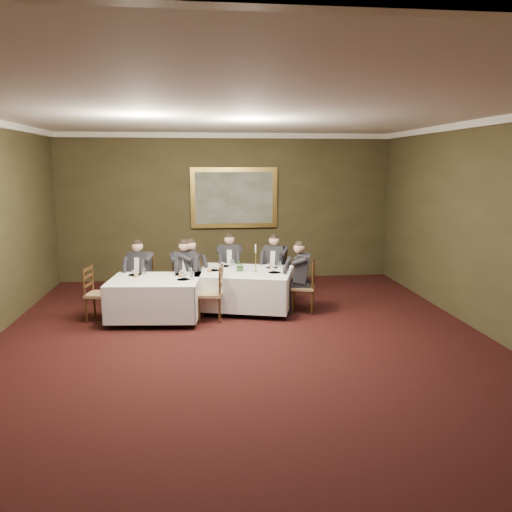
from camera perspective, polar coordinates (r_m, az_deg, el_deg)
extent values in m
plane|color=black|center=(7.60, -1.14, -10.98)|extent=(10.00, 10.00, 0.00)
cube|color=silver|center=(7.11, -1.25, 16.30)|extent=(8.00, 10.00, 0.10)
cube|color=#332F19|center=(12.10, -3.34, 5.56)|extent=(8.00, 0.10, 3.50)
cube|color=#332F19|center=(2.37, 10.21, -15.26)|extent=(8.00, 0.10, 3.50)
cube|color=#332F19|center=(8.49, 26.80, 2.39)|extent=(0.10, 10.00, 3.50)
cube|color=white|center=(12.03, -3.42, 13.59)|extent=(8.00, 0.10, 0.12)
cube|color=#311C0D|center=(9.57, -1.37, -1.90)|extent=(2.01, 1.71, 0.04)
cube|color=white|center=(9.56, -1.37, -1.76)|extent=(2.09, 1.79, 0.02)
cube|color=white|center=(9.64, -1.36, -3.67)|extent=(2.11, 1.81, 0.65)
cube|color=#311C0D|center=(9.07, -11.52, -2.79)|extent=(1.62, 1.28, 0.04)
cube|color=white|center=(9.07, -11.53, -2.64)|extent=(1.68, 1.34, 0.02)
cube|color=white|center=(9.15, -11.45, -4.65)|extent=(1.71, 1.37, 0.65)
cube|color=olive|center=(10.59, -3.02, -2.06)|extent=(0.47, 0.45, 0.05)
cube|color=#311C0D|center=(10.73, -3.01, -0.56)|extent=(0.38, 0.06, 0.54)
cube|color=black|center=(10.52, -3.04, -0.06)|extent=(0.44, 0.34, 0.55)
sphere|color=tan|center=(10.46, -3.06, 1.98)|extent=(0.23, 0.23, 0.21)
cube|color=olive|center=(10.43, 2.19, -2.25)|extent=(0.59, 0.58, 0.05)
cube|color=#311C0D|center=(10.56, 2.56, -0.74)|extent=(0.35, 0.21, 0.54)
cube|color=black|center=(10.36, 2.21, -0.22)|extent=(0.52, 0.47, 0.55)
sphere|color=tan|center=(10.29, 2.22, 1.86)|extent=(0.29, 0.29, 0.21)
cube|color=olive|center=(9.89, -7.83, -3.04)|extent=(0.55, 0.56, 0.05)
cube|color=#311C0D|center=(9.91, -8.88, -1.59)|extent=(0.17, 0.37, 0.54)
cube|color=black|center=(9.81, -7.89, -0.91)|extent=(0.44, 0.50, 0.55)
sphere|color=tan|center=(9.74, -7.94, 1.28)|extent=(0.27, 0.27, 0.21)
cube|color=olive|center=(9.48, 5.39, -3.58)|extent=(0.52, 0.53, 0.05)
cube|color=#311C0D|center=(9.42, 6.56, -2.17)|extent=(0.13, 0.37, 0.54)
cube|color=black|center=(9.40, 5.42, -1.36)|extent=(0.41, 0.49, 0.55)
sphere|color=tan|center=(9.33, 5.46, 0.93)|extent=(0.26, 0.26, 0.21)
cube|color=olive|center=(9.98, -13.03, -3.09)|extent=(0.55, 0.53, 0.05)
cube|color=#311C0D|center=(10.10, -12.65, -1.50)|extent=(0.37, 0.14, 0.54)
cube|color=black|center=(9.90, -13.12, -0.98)|extent=(0.49, 0.42, 0.55)
sphere|color=tan|center=(9.84, -13.21, 1.19)|extent=(0.26, 0.26, 0.21)
cube|color=olive|center=(9.84, -8.17, -3.13)|extent=(0.50, 0.48, 0.05)
cube|color=#311C0D|center=(9.97, -8.34, -1.51)|extent=(0.38, 0.09, 0.54)
cube|color=black|center=(9.76, -8.23, -0.99)|extent=(0.46, 0.37, 0.55)
sphere|color=tan|center=(9.69, -8.28, 1.22)|extent=(0.24, 0.24, 0.21)
cube|color=olive|center=(9.00, -5.22, -4.34)|extent=(0.48, 0.50, 0.05)
cube|color=#311C0D|center=(8.92, -4.03, -2.84)|extent=(0.09, 0.38, 0.54)
cube|color=olive|center=(9.37, -17.47, -4.20)|extent=(0.49, 0.51, 0.05)
cube|color=#311C0D|center=(9.38, -18.63, -2.70)|extent=(0.10, 0.38, 0.54)
imported|color=#2D5926|center=(9.50, -1.81, -1.00)|extent=(0.27, 0.25, 0.25)
cylinder|color=#B19236|center=(9.48, -0.05, -1.73)|extent=(0.08, 0.08, 0.02)
cylinder|color=#B19236|center=(9.44, -0.05, -0.60)|extent=(0.02, 0.02, 0.36)
cylinder|color=white|center=(9.39, -0.05, 0.96)|extent=(0.02, 0.02, 0.16)
cylinder|color=white|center=(10.02, -3.70, -1.11)|extent=(0.25, 0.25, 0.01)
cylinder|color=white|center=(10.16, -3.74, -0.82)|extent=(0.08, 0.08, 0.05)
cylinder|color=white|center=(10.02, -2.73, -0.74)|extent=(0.06, 0.06, 0.14)
cylinder|color=white|center=(9.47, -13.70, -2.07)|extent=(0.25, 0.25, 0.01)
cylinder|color=white|center=(9.61, -13.60, -1.75)|extent=(0.08, 0.08, 0.05)
cylinder|color=white|center=(9.44, -12.69, -1.68)|extent=(0.06, 0.06, 0.14)
cube|color=#DCC050|center=(12.04, -2.52, 6.66)|extent=(2.07, 0.08, 1.44)
cube|color=#434A31|center=(11.99, -2.50, 6.65)|extent=(1.85, 0.01, 1.22)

